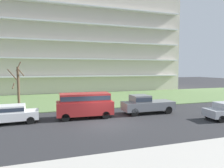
# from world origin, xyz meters

# --- Properties ---
(ground) EXTENTS (160.00, 160.00, 0.00)m
(ground) POSITION_xyz_m (0.00, 0.00, 0.00)
(ground) COLOR #2D2D30
(sidewalk_curb_near) EXTENTS (80.00, 4.00, 0.15)m
(sidewalk_curb_near) POSITION_xyz_m (0.00, -8.00, 0.07)
(sidewalk_curb_near) COLOR #BCB7AD
(sidewalk_curb_near) RESTS_ON ground
(grass_lawn_strip) EXTENTS (80.00, 16.00, 0.08)m
(grass_lawn_strip) POSITION_xyz_m (0.00, 14.00, 0.04)
(grass_lawn_strip) COLOR #66844C
(grass_lawn_strip) RESTS_ON ground
(apartment_building) EXTENTS (46.41, 11.48, 19.63)m
(apartment_building) POSITION_xyz_m (0.00, 27.26, 9.81)
(apartment_building) COLOR beige
(apartment_building) RESTS_ON ground
(tree_left) EXTENTS (1.91, 1.76, 5.53)m
(tree_left) POSITION_xyz_m (-8.04, 10.21, 2.75)
(tree_left) COLOR brown
(tree_left) RESTS_ON ground
(van_red_near_left) EXTENTS (5.28, 2.21, 2.36)m
(van_red_near_left) POSITION_xyz_m (-1.26, 2.50, 1.40)
(van_red_near_left) COLOR #B22828
(van_red_near_left) RESTS_ON ground
(sedan_white_center_left) EXTENTS (4.49, 2.04, 1.57)m
(sedan_white_center_left) POSITION_xyz_m (-7.58, 2.50, 0.87)
(sedan_white_center_left) COLOR white
(sedan_white_center_left) RESTS_ON ground
(pickup_gray_near_right) EXTENTS (5.42, 2.04, 1.95)m
(pickup_gray_near_right) POSITION_xyz_m (5.13, 2.50, 1.02)
(pickup_gray_near_right) COLOR slate
(pickup_gray_near_right) RESTS_ON ground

